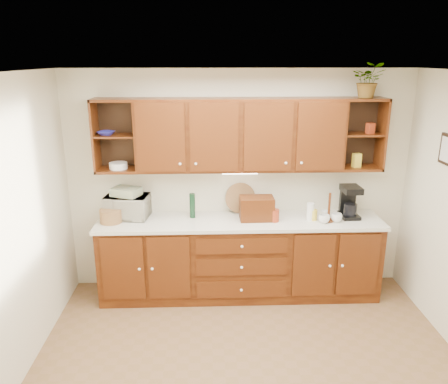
{
  "coord_description": "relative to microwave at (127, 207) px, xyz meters",
  "views": [
    {
      "loc": [
        -0.35,
        -3.21,
        2.71
      ],
      "look_at": [
        -0.19,
        1.15,
        1.36
      ],
      "focal_mm": 35.0,
      "sensor_mm": 36.0,
      "label": 1
    }
  ],
  "objects": [
    {
      "name": "floor",
      "position": [
        1.29,
        -1.56,
        -1.07
      ],
      "size": [
        4.0,
        4.0,
        0.0
      ],
      "primitive_type": "plane",
      "color": "brown",
      "rests_on": "ground"
    },
    {
      "name": "ceiling",
      "position": [
        1.29,
        -1.56,
        1.53
      ],
      "size": [
        4.0,
        4.0,
        0.0
      ],
      "primitive_type": "plane",
      "rotation": [
        3.14,
        0.0,
        0.0
      ],
      "color": "white",
      "rests_on": "back_wall"
    },
    {
      "name": "back_wall",
      "position": [
        1.29,
        0.19,
        0.23
      ],
      "size": [
        4.0,
        0.0,
        4.0
      ],
      "primitive_type": "plane",
      "rotation": [
        1.57,
        0.0,
        0.0
      ],
      "color": "beige",
      "rests_on": "floor"
    },
    {
      "name": "base_cabinets",
      "position": [
        1.29,
        -0.11,
        -0.62
      ],
      "size": [
        3.2,
        0.6,
        0.9
      ],
      "primitive_type": "cube",
      "color": "black",
      "rests_on": "floor"
    },
    {
      "name": "countertop",
      "position": [
        1.29,
        -0.12,
        -0.15
      ],
      "size": [
        3.24,
        0.64,
        0.04
      ],
      "primitive_type": "cube",
      "color": "silver",
      "rests_on": "base_cabinets"
    },
    {
      "name": "upper_cabinets",
      "position": [
        1.3,
        0.03,
        0.82
      ],
      "size": [
        3.2,
        0.33,
        0.8
      ],
      "color": "black",
      "rests_on": "back_wall"
    },
    {
      "name": "undercabinet_light",
      "position": [
        1.29,
        -0.02,
        0.4
      ],
      "size": [
        0.4,
        0.05,
        0.02
      ],
      "primitive_type": "cube",
      "color": "white",
      "rests_on": "upper_cabinets"
    },
    {
      "name": "framed_picture",
      "position": [
        3.27,
        -0.66,
        0.78
      ],
      "size": [
        0.03,
        0.24,
        0.3
      ],
      "primitive_type": "cube",
      "color": "black",
      "rests_on": "right_wall"
    },
    {
      "name": "wicker_basket",
      "position": [
        -0.16,
        -0.15,
        -0.06
      ],
      "size": [
        0.25,
        0.25,
        0.15
      ],
      "primitive_type": "cylinder",
      "rotation": [
        0.0,
        0.0,
        -0.03
      ],
      "color": "olive",
      "rests_on": "countertop"
    },
    {
      "name": "microwave",
      "position": [
        0.0,
        0.0,
        0.0
      ],
      "size": [
        0.52,
        0.39,
        0.27
      ],
      "primitive_type": "imported",
      "rotation": [
        0.0,
        0.0,
        -0.13
      ],
      "color": "beige",
      "rests_on": "countertop"
    },
    {
      "name": "towel_stack",
      "position": [
        0.0,
        0.0,
        0.18
      ],
      "size": [
        0.36,
        0.32,
        0.09
      ],
      "primitive_type": "cube",
      "rotation": [
        0.0,
        0.0,
        -0.4
      ],
      "color": "#E4CF6B",
      "rests_on": "microwave"
    },
    {
      "name": "wine_bottle",
      "position": [
        0.75,
        -0.02,
        0.01
      ],
      "size": [
        0.07,
        0.07,
        0.29
      ],
      "primitive_type": "cylinder",
      "rotation": [
        0.0,
        0.0,
        -0.1
      ],
      "color": "black",
      "rests_on": "countertop"
    },
    {
      "name": "woven_tray",
      "position": [
        1.31,
        0.13,
        -0.12
      ],
      "size": [
        0.37,
        0.16,
        0.36
      ],
      "primitive_type": "cylinder",
      "rotation": [
        1.36,
        0.0,
        0.18
      ],
      "color": "olive",
      "rests_on": "countertop"
    },
    {
      "name": "bread_box",
      "position": [
        1.48,
        -0.11,
        -0.0
      ],
      "size": [
        0.38,
        0.25,
        0.27
      ],
      "primitive_type": "cube",
      "rotation": [
        0.0,
        0.0,
        0.02
      ],
      "color": "black",
      "rests_on": "countertop"
    },
    {
      "name": "mug_tree",
      "position": [
        2.28,
        -0.19,
        -0.08
      ],
      "size": [
        0.3,
        0.3,
        0.33
      ],
      "rotation": [
        0.0,
        0.0,
        -0.3
      ],
      "color": "black",
      "rests_on": "countertop"
    },
    {
      "name": "canister_red",
      "position": [
        1.67,
        -0.19,
        -0.06
      ],
      "size": [
        0.12,
        0.12,
        0.14
      ],
      "primitive_type": "cylinder",
      "rotation": [
        0.0,
        0.0,
        -0.21
      ],
      "color": "#9B3216",
      "rests_on": "countertop"
    },
    {
      "name": "canister_white",
      "position": [
        2.08,
        -0.15,
        -0.03
      ],
      "size": [
        0.11,
        0.11,
        0.2
      ],
      "primitive_type": "cylinder",
      "rotation": [
        0.0,
        0.0,
        0.4
      ],
      "color": "white",
      "rests_on": "countertop"
    },
    {
      "name": "canister_yellow",
      "position": [
        2.12,
        -0.16,
        -0.07
      ],
      "size": [
        0.1,
        0.1,
        0.12
      ],
      "primitive_type": "cylinder",
      "rotation": [
        0.0,
        0.0,
        -0.21
      ],
      "color": "gold",
      "rests_on": "countertop"
    },
    {
      "name": "coffee_maker",
      "position": [
        2.56,
        -0.06,
        0.05
      ],
      "size": [
        0.21,
        0.27,
        0.37
      ],
      "rotation": [
        0.0,
        0.0,
        0.04
      ],
      "color": "black",
      "rests_on": "countertop"
    },
    {
      "name": "bowl_stack",
      "position": [
        -0.17,
        -0.01,
        0.85
      ],
      "size": [
        0.23,
        0.23,
        0.04
      ],
      "primitive_type": "imported",
      "rotation": [
        0.0,
        0.0,
        -0.33
      ],
      "color": "#282895",
      "rests_on": "upper_cabinets"
    },
    {
      "name": "plate_stack",
      "position": [
        -0.07,
        0.0,
        0.48
      ],
      "size": [
        0.26,
        0.26,
        0.07
      ],
      "primitive_type": "cylinder",
      "rotation": [
        0.0,
        0.0,
        0.36
      ],
      "color": "white",
      "rests_on": "upper_cabinets"
    },
    {
      "name": "pantry_box_yellow",
      "position": [
        2.61,
        -0.01,
        0.53
      ],
      "size": [
        0.1,
        0.09,
        0.16
      ],
      "primitive_type": "cube",
      "rotation": [
        0.0,
        0.0,
        0.27
      ],
      "color": "gold",
      "rests_on": "upper_cabinets"
    },
    {
      "name": "pantry_box_red",
      "position": [
        2.73,
        -0.01,
        0.89
      ],
      "size": [
        0.1,
        0.09,
        0.12
      ],
      "primitive_type": "cube",
      "rotation": [
        0.0,
        0.0,
        0.33
      ],
      "color": "#9B3216",
      "rests_on": "upper_cabinets"
    },
    {
      "name": "potted_plant",
      "position": [
        2.65,
        -0.03,
        1.4
      ],
      "size": [
        0.42,
        0.39,
        0.37
      ],
      "primitive_type": "imported",
      "rotation": [
        0.0,
        0.0,
        -0.37
      ],
      "color": "#999999",
      "rests_on": "upper_cabinets"
    }
  ]
}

